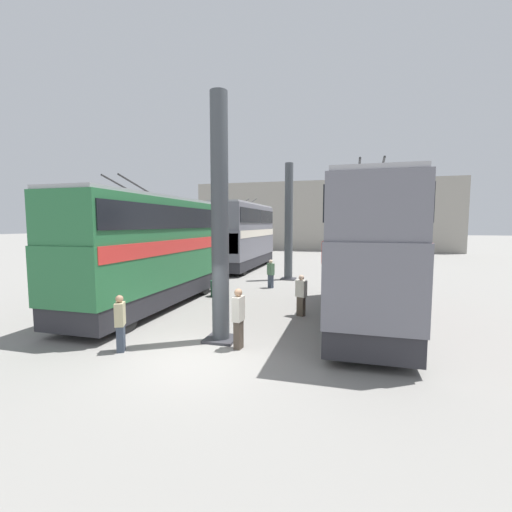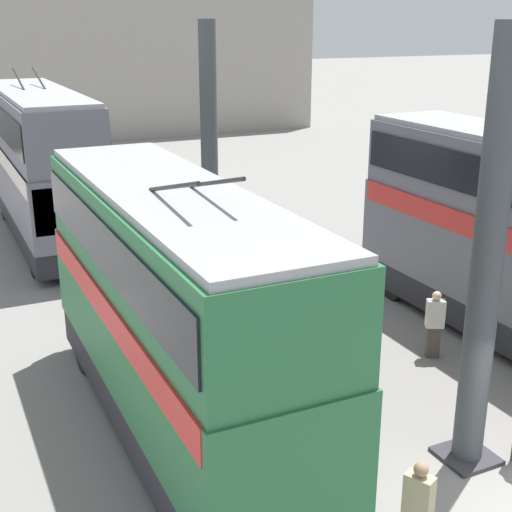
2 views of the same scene
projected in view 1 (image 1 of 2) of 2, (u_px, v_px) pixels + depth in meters
The scene contains 12 objects.
ground_plane at pixel (198, 361), 9.22m from camera, with size 240.00×240.00×0.00m, color gray.
depot_back_wall at pixel (320, 216), 46.81m from camera, with size 0.50×36.00×9.62m.
support_column_near at pixel (220, 224), 10.56m from camera, with size 0.97×0.97×7.65m.
support_column_far at pixel (289, 224), 22.54m from camera, with size 0.97×0.97×7.65m.
bus_left_far at pixel (366, 245), 12.81m from camera, with size 9.90×2.54×5.72m.
bus_right_mid at pixel (149, 245), 14.77m from camera, with size 9.52×2.54×5.50m.
bus_right_far at pixel (245, 232), 28.25m from camera, with size 10.45×2.54×5.96m.
person_aisle_midway at pixel (271, 273), 19.74m from camera, with size 0.45×0.48×1.65m.
person_by_right_row at pixel (120, 322), 9.86m from camera, with size 0.48×0.40×1.66m.
person_by_left_row at pixel (301, 294), 13.71m from camera, with size 0.41×0.48×1.67m.
person_aisle_foreground at pixel (238, 317), 10.08m from camera, with size 0.45×0.29×1.81m.
oil_drum at pixel (217, 288), 17.49m from camera, with size 0.66×0.66×0.82m.
Camera 1 is at (-8.20, -3.86, 3.69)m, focal length 24.00 mm.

